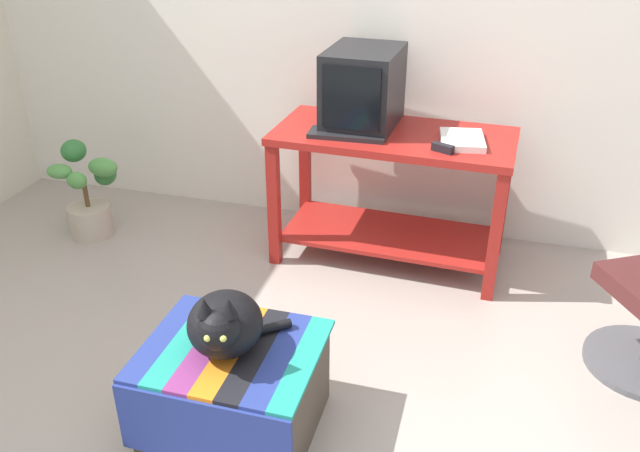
{
  "coord_description": "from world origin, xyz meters",
  "views": [
    {
      "loc": [
        0.78,
        -1.65,
        1.93
      ],
      "look_at": [
        0.07,
        0.85,
        0.55
      ],
      "focal_mm": 36.98,
      "sensor_mm": 36.0,
      "label": 1
    }
  ],
  "objects_px": {
    "keyboard": "(347,135)",
    "potted_plant": "(89,196)",
    "cat": "(225,324)",
    "book": "(462,140)",
    "ottoman_with_blanket": "(234,388)",
    "stapler": "(443,148)",
    "desk": "(392,175)",
    "tv_monitor": "(363,89)"
  },
  "relations": [
    {
      "from": "tv_monitor",
      "to": "stapler",
      "type": "xyz_separation_m",
      "value": [
        0.46,
        -0.28,
        -0.18
      ]
    },
    {
      "from": "tv_monitor",
      "to": "stapler",
      "type": "relative_size",
      "value": 4.46
    },
    {
      "from": "tv_monitor",
      "to": "keyboard",
      "type": "bearing_deg",
      "value": -96.67
    },
    {
      "from": "keyboard",
      "to": "potted_plant",
      "type": "bearing_deg",
      "value": -179.41
    },
    {
      "from": "keyboard",
      "to": "tv_monitor",
      "type": "bearing_deg",
      "value": 78.29
    },
    {
      "from": "ottoman_with_blanket",
      "to": "cat",
      "type": "distance_m",
      "value": 0.31
    },
    {
      "from": "book",
      "to": "ottoman_with_blanket",
      "type": "distance_m",
      "value": 1.67
    },
    {
      "from": "keyboard",
      "to": "ottoman_with_blanket",
      "type": "bearing_deg",
      "value": -97.55
    },
    {
      "from": "ottoman_with_blanket",
      "to": "stapler",
      "type": "distance_m",
      "value": 1.52
    },
    {
      "from": "desk",
      "to": "book",
      "type": "relative_size",
      "value": 4.65
    },
    {
      "from": "desk",
      "to": "book",
      "type": "xyz_separation_m",
      "value": [
        0.36,
        -0.06,
        0.26
      ]
    },
    {
      "from": "book",
      "to": "potted_plant",
      "type": "distance_m",
      "value": 2.2
    },
    {
      "from": "desk",
      "to": "stapler",
      "type": "distance_m",
      "value": 0.43
    },
    {
      "from": "tv_monitor",
      "to": "book",
      "type": "relative_size",
      "value": 1.79
    },
    {
      "from": "desk",
      "to": "book",
      "type": "bearing_deg",
      "value": -7.11
    },
    {
      "from": "keyboard",
      "to": "desk",
      "type": "bearing_deg",
      "value": 26.81
    },
    {
      "from": "cat",
      "to": "potted_plant",
      "type": "distance_m",
      "value": 1.94
    },
    {
      "from": "cat",
      "to": "potted_plant",
      "type": "bearing_deg",
      "value": 124.26
    },
    {
      "from": "desk",
      "to": "stapler",
      "type": "bearing_deg",
      "value": -34.31
    },
    {
      "from": "tv_monitor",
      "to": "cat",
      "type": "bearing_deg",
      "value": -93.24
    },
    {
      "from": "cat",
      "to": "stapler",
      "type": "xyz_separation_m",
      "value": [
        0.61,
        1.29,
        0.26
      ]
    },
    {
      "from": "tv_monitor",
      "to": "stapler",
      "type": "height_order",
      "value": "tv_monitor"
    },
    {
      "from": "desk",
      "to": "stapler",
      "type": "relative_size",
      "value": 11.59
    },
    {
      "from": "tv_monitor",
      "to": "potted_plant",
      "type": "distance_m",
      "value": 1.76
    },
    {
      "from": "book",
      "to": "stapler",
      "type": "bearing_deg",
      "value": -128.22
    },
    {
      "from": "desk",
      "to": "ottoman_with_blanket",
      "type": "xyz_separation_m",
      "value": [
        -0.33,
        -1.47,
        -0.31
      ]
    },
    {
      "from": "ottoman_with_blanket",
      "to": "cat",
      "type": "height_order",
      "value": "cat"
    },
    {
      "from": "ottoman_with_blanket",
      "to": "cat",
      "type": "bearing_deg",
      "value": -111.82
    },
    {
      "from": "book",
      "to": "ottoman_with_blanket",
      "type": "relative_size",
      "value": 0.42
    },
    {
      "from": "book",
      "to": "stapler",
      "type": "distance_m",
      "value": 0.17
    },
    {
      "from": "cat",
      "to": "stapler",
      "type": "distance_m",
      "value": 1.45
    },
    {
      "from": "book",
      "to": "desk",
      "type": "bearing_deg",
      "value": 161.56
    },
    {
      "from": "keyboard",
      "to": "potted_plant",
      "type": "distance_m",
      "value": 1.64
    },
    {
      "from": "cat",
      "to": "potted_plant",
      "type": "height_order",
      "value": "cat"
    },
    {
      "from": "tv_monitor",
      "to": "keyboard",
      "type": "xyz_separation_m",
      "value": [
        -0.03,
        -0.2,
        -0.19
      ]
    },
    {
      "from": "desk",
      "to": "potted_plant",
      "type": "xyz_separation_m",
      "value": [
        -1.77,
        -0.22,
        -0.26
      ]
    },
    {
      "from": "book",
      "to": "potted_plant",
      "type": "xyz_separation_m",
      "value": [
        -2.13,
        -0.16,
        -0.52
      ]
    },
    {
      "from": "book",
      "to": "ottoman_with_blanket",
      "type": "height_order",
      "value": "book"
    },
    {
      "from": "ottoman_with_blanket",
      "to": "stapler",
      "type": "xyz_separation_m",
      "value": [
        0.61,
        1.27,
        0.57
      ]
    },
    {
      "from": "desk",
      "to": "tv_monitor",
      "type": "xyz_separation_m",
      "value": [
        -0.19,
        0.07,
        0.44
      ]
    },
    {
      "from": "keyboard",
      "to": "book",
      "type": "xyz_separation_m",
      "value": [
        0.58,
        0.07,
        0.01
      ]
    },
    {
      "from": "ottoman_with_blanket",
      "to": "cat",
      "type": "xyz_separation_m",
      "value": [
        -0.01,
        -0.02,
        0.31
      ]
    }
  ]
}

